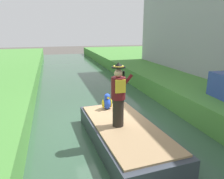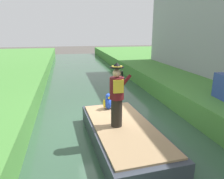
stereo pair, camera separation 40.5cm
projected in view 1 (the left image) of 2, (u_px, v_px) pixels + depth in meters
The scene contains 5 objects.
ground_plane at pixel (111, 127), 7.79m from camera, with size 80.00×80.00×0.00m, color #4C4742.
canal_water at pixel (111, 126), 7.77m from camera, with size 5.54×48.00×0.10m, color #33513D.
boat at pixel (125, 135), 6.35m from camera, with size 2.04×4.30×0.61m.
person_pirate at pixel (118, 95), 6.00m from camera, with size 0.61×0.42×1.85m.
parrot_plush at pixel (107, 102), 7.50m from camera, with size 0.36×0.34×0.57m.
Camera 1 is at (-1.96, -6.86, 3.41)m, focal length 34.40 mm.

